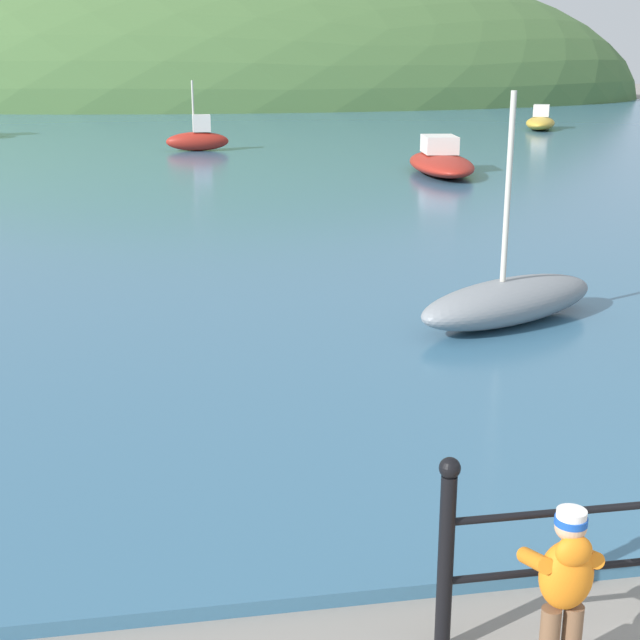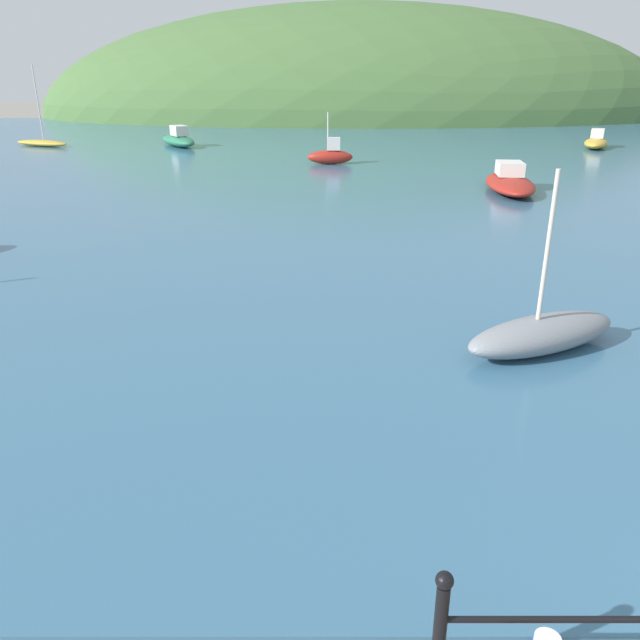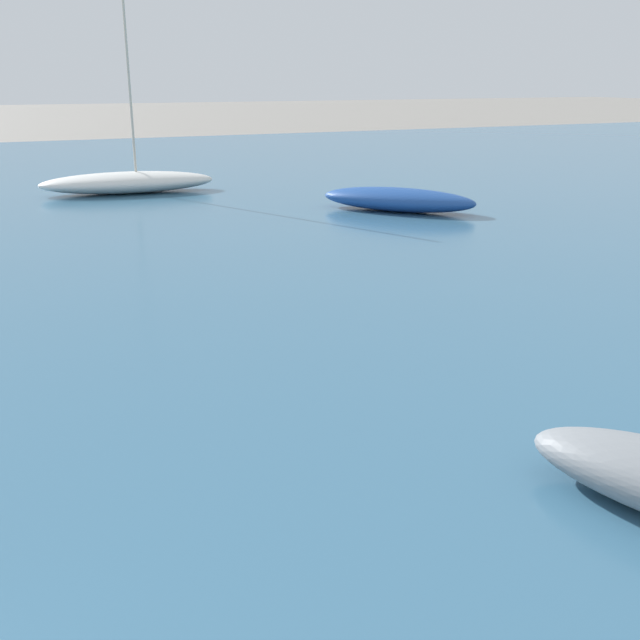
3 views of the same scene
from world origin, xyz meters
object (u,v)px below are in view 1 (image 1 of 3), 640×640
boat_far_right (198,139)px  boat_red_dinghy (509,300)px  child_in_coat (566,578)px  boat_far_left (441,162)px  boat_nearest_quay (540,122)px

boat_far_right → boat_red_dinghy: (2.95, -21.55, -0.12)m
child_in_coat → boat_far_left: bearing=74.6°
boat_nearest_quay → boat_far_left: bearing=-122.5°
child_in_coat → boat_red_dinghy: (2.09, 6.15, -0.22)m
boat_far_left → boat_nearest_quay: (9.00, 14.16, 0.02)m
boat_red_dinghy → boat_far_left: 14.60m
child_in_coat → boat_nearest_quay: size_ratio=0.27×
boat_red_dinghy → boat_far_left: size_ratio=0.62×
boat_far_right → boat_red_dinghy: boat_red_dinghy is taller
child_in_coat → boat_far_left: (5.60, 20.32, -0.17)m
boat_red_dinghy → boat_nearest_quay: 30.97m
boat_far_right → boat_nearest_quay: 16.88m
boat_far_right → boat_far_left: (6.46, -7.38, -0.08)m
boat_red_dinghy → child_in_coat: bearing=-108.8°
boat_far_left → boat_nearest_quay: boat_nearest_quay is taller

